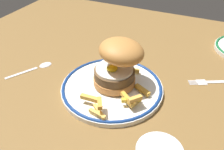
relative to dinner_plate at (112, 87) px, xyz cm
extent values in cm
cube|color=brown|center=(1.46, 4.67, -2.84)|extent=(122.95, 102.91, 4.00)
cylinder|color=white|center=(0.00, 0.00, -0.24)|extent=(25.25, 25.25, 1.20)
torus|color=navy|center=(0.00, 0.00, 0.36)|extent=(24.85, 24.85, 0.80)
cylinder|color=#BE793B|center=(0.20, 0.98, 1.66)|extent=(10.36, 10.36, 1.80)
cylinder|color=brown|center=(0.20, 0.98, 3.65)|extent=(9.90, 9.90, 2.17)
cylinder|color=white|center=(0.20, 0.98, 4.98)|extent=(9.02, 9.02, 0.50)
ellipsoid|color=yellow|center=(-0.03, 0.19, 5.65)|extent=(2.60, 2.60, 1.40)
ellipsoid|color=#BA7B3B|center=(1.36, 2.14, 9.56)|extent=(15.08, 14.91, 6.57)
cube|color=gold|center=(7.65, 0.65, 1.25)|extent=(4.40, 2.87, 0.96)
cube|color=#EFAF4F|center=(1.03, -9.89, 1.13)|extent=(4.14, 3.45, 0.74)
cube|color=gold|center=(1.07, -9.44, 3.16)|extent=(2.43, 3.27, 0.96)
cube|color=#E9B84B|center=(-4.05, 7.80, 2.96)|extent=(2.73, 3.38, 0.88)
cube|color=#E3B84D|center=(0.31, 7.29, 1.26)|extent=(3.52, 4.03, 0.98)
cube|color=gold|center=(7.76, -5.04, 3.14)|extent=(2.76, 3.05, 0.95)
cube|color=gold|center=(-1.82, -8.02, 2.23)|extent=(4.25, 1.22, 0.98)
cube|color=gold|center=(-2.55, 7.05, 1.94)|extent=(1.86, 3.24, 0.78)
cube|color=#E5BB4E|center=(2.21, 7.34, 1.23)|extent=(4.56, 1.65, 0.93)
cube|color=gold|center=(6.72, -4.47, 2.01)|extent=(4.21, 2.94, 0.83)
cube|color=gold|center=(5.86, -4.69, 2.16)|extent=(4.16, 3.51, 0.93)
cube|color=gold|center=(7.62, -4.03, 1.16)|extent=(1.91, 3.52, 0.80)
cube|color=#EDB34D|center=(1.06, -10.68, 1.16)|extent=(4.27, 1.60, 0.79)
cube|color=silver|center=(25.46, 15.13, -0.66)|extent=(9.37, 5.42, 0.36)
cube|color=silver|center=(20.11, 12.41, -0.66)|extent=(3.14, 3.05, 0.32)
cube|color=silver|center=(18.49, 10.75, -0.66)|extent=(2.26, 1.32, 0.28)
cube|color=silver|center=(18.26, 11.19, -0.66)|extent=(2.26, 1.32, 0.28)
cube|color=silver|center=(18.04, 11.64, -0.66)|extent=(2.26, 1.32, 0.28)
cube|color=silver|center=(17.81, 12.08, -0.66)|extent=(2.26, 1.32, 0.28)
cube|color=silver|center=(-25.63, -3.93, -0.64)|extent=(5.17, 8.20, 0.32)
ellipsoid|color=silver|center=(-22.14, 2.14, -0.44)|extent=(4.05, 4.42, 0.90)
camera|label=1|loc=(18.99, -41.58, 37.29)|focal=37.93mm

